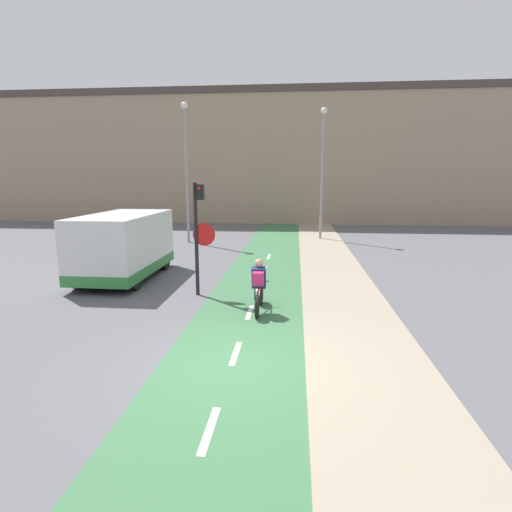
{
  "coord_description": "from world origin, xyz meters",
  "views": [
    {
      "loc": [
        1.14,
        -6.94,
        3.51
      ],
      "look_at": [
        0.0,
        4.68,
        1.2
      ],
      "focal_mm": 28.0,
      "sensor_mm": 36.0,
      "label": 1
    }
  ],
  "objects_px": {
    "traffic_light_pole": "(199,227)",
    "street_lamp_sidewalk": "(323,161)",
    "cyclist_near": "(259,287)",
    "street_lamp_far": "(186,159)",
    "van": "(124,247)"
  },
  "relations": [
    {
      "from": "street_lamp_sidewalk",
      "to": "van",
      "type": "xyz_separation_m",
      "value": [
        -7.4,
        -9.82,
        -3.27
      ]
    },
    {
      "from": "street_lamp_far",
      "to": "street_lamp_sidewalk",
      "type": "distance_m",
      "value": 7.48
    },
    {
      "from": "cyclist_near",
      "to": "traffic_light_pole",
      "type": "bearing_deg",
      "value": 143.83
    },
    {
      "from": "traffic_light_pole",
      "to": "van",
      "type": "distance_m",
      "value": 3.71
    },
    {
      "from": "street_lamp_sidewalk",
      "to": "cyclist_near",
      "type": "distance_m",
      "value": 13.7
    },
    {
      "from": "cyclist_near",
      "to": "van",
      "type": "relative_size",
      "value": 0.38
    },
    {
      "from": "street_lamp_far",
      "to": "cyclist_near",
      "type": "height_order",
      "value": "street_lamp_far"
    },
    {
      "from": "traffic_light_pole",
      "to": "street_lamp_sidewalk",
      "type": "height_order",
      "value": "street_lamp_sidewalk"
    },
    {
      "from": "traffic_light_pole",
      "to": "street_lamp_far",
      "type": "distance_m",
      "value": 10.48
    },
    {
      "from": "street_lamp_far",
      "to": "street_lamp_sidewalk",
      "type": "xyz_separation_m",
      "value": [
        7.26,
        1.81,
        -0.05
      ]
    },
    {
      "from": "traffic_light_pole",
      "to": "cyclist_near",
      "type": "height_order",
      "value": "traffic_light_pole"
    },
    {
      "from": "street_lamp_sidewalk",
      "to": "cyclist_near",
      "type": "relative_size",
      "value": 4.27
    },
    {
      "from": "cyclist_near",
      "to": "street_lamp_sidewalk",
      "type": "bearing_deg",
      "value": 79.66
    },
    {
      "from": "traffic_light_pole",
      "to": "van",
      "type": "height_order",
      "value": "traffic_light_pole"
    },
    {
      "from": "traffic_light_pole",
      "to": "street_lamp_sidewalk",
      "type": "distance_m",
      "value": 12.56
    }
  ]
}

